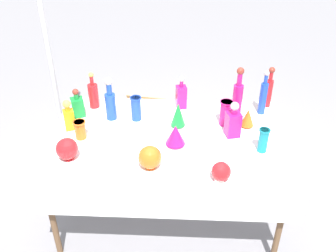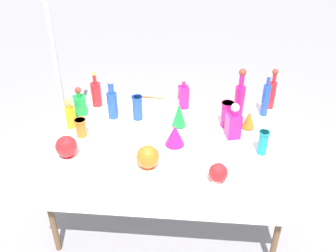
{
  "view_description": "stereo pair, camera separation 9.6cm",
  "coord_description": "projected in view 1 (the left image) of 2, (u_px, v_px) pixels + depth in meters",
  "views": [
    {
      "loc": [
        0.11,
        -2.35,
        2.38
      ],
      "look_at": [
        0.0,
        0.0,
        0.86
      ],
      "focal_mm": 40.0,
      "sensor_mm": 36.0,
      "label": 1
    },
    {
      "loc": [
        0.2,
        -2.35,
        2.38
      ],
      "look_at": [
        0.0,
        0.0,
        0.86
      ],
      "focal_mm": 40.0,
      "sensor_mm": 36.0,
      "label": 2
    }
  ],
  "objects": [
    {
      "name": "cardboard_box_behind_left",
      "position": [
        179.0,
        123.0,
        4.19
      ],
      "size": [
        0.51,
        0.45,
        0.35
      ],
      "color": "tan",
      "rests_on": "ground"
    },
    {
      "name": "fluted_vase_0",
      "position": [
        248.0,
        118.0,
        2.94
      ],
      "size": [
        0.1,
        0.1,
        0.15
      ],
      "color": "orange",
      "rests_on": "display_table"
    },
    {
      "name": "display_table",
      "position": [
        168.0,
        144.0,
        2.86
      ],
      "size": [
        1.82,
        1.2,
        0.76
      ],
      "color": "white",
      "rests_on": "ground"
    },
    {
      "name": "tall_bottle_2",
      "position": [
        269.0,
        90.0,
        3.18
      ],
      "size": [
        0.06,
        0.06,
        0.36
      ],
      "color": "red",
      "rests_on": "display_table"
    },
    {
      "name": "tall_bottle_3",
      "position": [
        263.0,
        96.0,
        3.07
      ],
      "size": [
        0.06,
        0.06,
        0.39
      ],
      "color": "blue",
      "rests_on": "display_table"
    },
    {
      "name": "slender_vase_0",
      "position": [
        136.0,
        108.0,
        3.01
      ],
      "size": [
        0.09,
        0.09,
        0.21
      ],
      "color": "blue",
      "rests_on": "display_table"
    },
    {
      "name": "square_decanter_0",
      "position": [
        78.0,
        106.0,
        3.07
      ],
      "size": [
        0.13,
        0.13,
        0.25
      ],
      "color": "#198C38",
      "rests_on": "display_table"
    },
    {
      "name": "tall_bottle_1",
      "position": [
        93.0,
        94.0,
        3.18
      ],
      "size": [
        0.08,
        0.08,
        0.32
      ],
      "color": "red",
      "rests_on": "display_table"
    },
    {
      "name": "round_bowl_0",
      "position": [
        67.0,
        149.0,
        2.58
      ],
      "size": [
        0.15,
        0.15,
        0.16
      ],
      "color": "red",
      "rests_on": "display_table"
    },
    {
      "name": "canopy_pole",
      "position": [
        52.0,
        73.0,
        3.49
      ],
      "size": [
        0.18,
        0.18,
        2.32
      ],
      "color": "silver",
      "rests_on": "ground"
    },
    {
      "name": "slender_vase_2",
      "position": [
        226.0,
        112.0,
        2.95
      ],
      "size": [
        0.1,
        0.1,
        0.21
      ],
      "color": "#C61972",
      "rests_on": "display_table"
    },
    {
      "name": "round_bowl_2",
      "position": [
        221.0,
        172.0,
        2.4
      ],
      "size": [
        0.13,
        0.13,
        0.14
      ],
      "color": "red",
      "rests_on": "display_table"
    },
    {
      "name": "slender_vase_3",
      "position": [
        263.0,
        140.0,
        2.65
      ],
      "size": [
        0.08,
        0.08,
        0.18
      ],
      "color": "teal",
      "rests_on": "display_table"
    },
    {
      "name": "square_decanter_3",
      "position": [
        181.0,
        95.0,
        3.18
      ],
      "size": [
        0.1,
        0.1,
        0.29
      ],
      "color": "#C61972",
      "rests_on": "display_table"
    },
    {
      "name": "tall_bottle_4",
      "position": [
        238.0,
        96.0,
        3.03
      ],
      "size": [
        0.08,
        0.08,
        0.43
      ],
      "color": "#C61972",
      "rests_on": "display_table"
    },
    {
      "name": "price_tag_left",
      "position": [
        129.0,
        183.0,
        2.39
      ],
      "size": [
        0.06,
        0.02,
        0.04
      ],
      "primitive_type": "cube",
      "rotation": [
        -0.21,
        0.0,
        -0.18
      ],
      "color": "white",
      "rests_on": "display_table"
    },
    {
      "name": "cardboard_box_behind_right",
      "position": [
        146.0,
        115.0,
        4.35
      ],
      "size": [
        0.57,
        0.44,
        0.33
      ],
      "color": "tan",
      "rests_on": "ground"
    },
    {
      "name": "fluted_vase_1",
      "position": [
        175.0,
        135.0,
        2.73
      ],
      "size": [
        0.15,
        0.15,
        0.17
      ],
      "color": "#C61972",
      "rests_on": "display_table"
    },
    {
      "name": "round_bowl_1",
      "position": [
        150.0,
        157.0,
        2.5
      ],
      "size": [
        0.16,
        0.16,
        0.17
      ],
      "color": "orange",
      "rests_on": "display_table"
    },
    {
      "name": "slender_vase_1",
      "position": [
        80.0,
        129.0,
        2.8
      ],
      "size": [
        0.1,
        0.1,
        0.14
      ],
      "color": "orange",
      "rests_on": "display_table"
    },
    {
      "name": "tall_bottle_0",
      "position": [
        110.0,
        102.0,
        3.0
      ],
      "size": [
        0.08,
        0.08,
        0.37
      ],
      "color": "blue",
      "rests_on": "display_table"
    },
    {
      "name": "price_tag_center",
      "position": [
        219.0,
        180.0,
        2.41
      ],
      "size": [
        0.06,
        0.02,
        0.04
      ],
      "primitive_type": "cube",
      "rotation": [
        -0.21,
        0.0,
        0.19
      ],
      "color": "white",
      "rests_on": "display_table"
    },
    {
      "name": "square_decanter_1",
      "position": [
        69.0,
        116.0,
        2.9
      ],
      "size": [
        0.1,
        0.1,
        0.25
      ],
      "color": "orange",
      "rests_on": "display_table"
    },
    {
      "name": "ground_plane",
      "position": [
        168.0,
        209.0,
        3.27
      ],
      "size": [
        40.0,
        40.0,
        0.0
      ],
      "primitive_type": "plane",
      "color": "gray"
    },
    {
      "name": "fluted_vase_2",
      "position": [
        178.0,
        114.0,
        2.93
      ],
      "size": [
        0.11,
        0.11,
        0.2
      ],
      "color": "#198C38",
      "rests_on": "display_table"
    },
    {
      "name": "square_decanter_2",
      "position": [
        233.0,
        122.0,
        2.81
      ],
      "size": [
        0.12,
        0.12,
        0.29
      ],
      "color": "#C61972",
      "rests_on": "display_table"
    }
  ]
}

